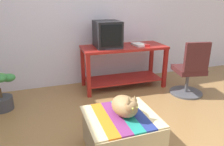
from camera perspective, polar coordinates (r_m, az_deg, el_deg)
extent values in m
cube|color=silver|center=(3.79, -6.78, 16.56)|extent=(8.00, 0.10, 2.60)
cube|color=maroon|center=(3.29, -6.36, -0.96)|extent=(0.06, 0.06, 0.69)
cube|color=maroon|center=(3.75, 14.07, 1.19)|extent=(0.06, 0.06, 0.69)
cube|color=maroon|center=(4.18, 10.51, 3.29)|extent=(0.06, 0.06, 0.69)
cube|color=maroon|center=(3.76, -7.88, 1.63)|extent=(0.06, 0.06, 0.69)
cube|color=maroon|center=(3.76, 3.03, -1.56)|extent=(1.32, 0.53, 0.02)
cube|color=maroon|center=(3.59, 3.19, 6.97)|extent=(1.43, 0.63, 0.04)
cube|color=black|center=(3.53, -1.27, 7.26)|extent=(0.29, 0.33, 0.02)
cube|color=black|center=(3.49, -1.29, 10.47)|extent=(0.41, 0.48, 0.42)
cube|color=black|center=(3.26, -0.11, 10.03)|extent=(0.33, 0.02, 0.33)
cube|color=#333338|center=(3.37, -0.63, 6.73)|extent=(0.41, 0.18, 0.02)
cube|color=white|center=(3.64, 7.26, 7.62)|extent=(0.20, 0.28, 0.04)
cube|color=tan|center=(2.23, 2.33, -15.99)|extent=(0.66, 0.59, 0.38)
cube|color=beige|center=(2.05, -5.36, -12.91)|extent=(0.12, 0.64, 0.02)
cube|color=orange|center=(2.07, -2.18, -12.40)|extent=(0.12, 0.64, 0.02)
cube|color=#7A2D6B|center=(2.10, 0.90, -11.87)|extent=(0.12, 0.64, 0.02)
cube|color=#1E897A|center=(2.14, 3.87, -11.33)|extent=(0.12, 0.64, 0.02)
cube|color=navy|center=(2.18, 6.73, -10.77)|extent=(0.12, 0.64, 0.02)
cube|color=beige|center=(2.23, 9.46, -10.22)|extent=(0.12, 0.64, 0.02)
ellipsoid|color=#9E7A4C|center=(2.08, 3.39, -8.89)|extent=(0.28, 0.35, 0.19)
sphere|color=#9E7A4C|center=(1.97, 5.24, -8.94)|extent=(0.13, 0.13, 0.13)
cylinder|color=#9E7A4C|center=(2.23, 4.36, -9.07)|extent=(0.23, 0.17, 0.04)
cone|color=#9E7A4C|center=(1.92, 4.43, -7.18)|extent=(0.05, 0.05, 0.06)
cone|color=#9E7A4C|center=(1.95, 6.17, -6.73)|extent=(0.05, 0.05, 0.06)
sphere|color=#C6D151|center=(1.91, 5.61, -9.54)|extent=(0.02, 0.02, 0.02)
sphere|color=#C6D151|center=(1.94, 6.72, -9.22)|extent=(0.02, 0.02, 0.02)
cylinder|color=#3D3D42|center=(3.36, -27.43, -7.28)|extent=(0.28, 0.28, 0.19)
cylinder|color=brown|center=(3.30, -27.86, -4.77)|extent=(0.03, 0.03, 0.13)
ellipsoid|color=#38843D|center=(3.21, -26.19, -1.16)|extent=(0.18, 0.15, 0.11)
ellipsoid|color=#4C8E42|center=(3.36, -28.00, -0.79)|extent=(0.19, 0.14, 0.09)
ellipsoid|color=#38843D|center=(3.11, -27.81, -1.31)|extent=(0.14, 0.16, 0.10)
cylinder|color=#4C4C51|center=(3.72, 19.27, -4.96)|extent=(0.52, 0.52, 0.03)
cylinder|color=#4C4C51|center=(3.65, 19.59, -2.31)|extent=(0.05, 0.05, 0.34)
cube|color=#471E1E|center=(3.58, 19.97, 0.81)|extent=(0.49, 0.49, 0.08)
cube|color=#471E1E|center=(3.35, 21.95, 3.99)|extent=(0.38, 0.13, 0.44)
cube|color=#A31E1E|center=(3.57, 9.42, 7.31)|extent=(0.11, 0.09, 0.04)
cylinder|color=#B7B7BC|center=(3.76, 7.83, 7.75)|extent=(0.14, 0.02, 0.01)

